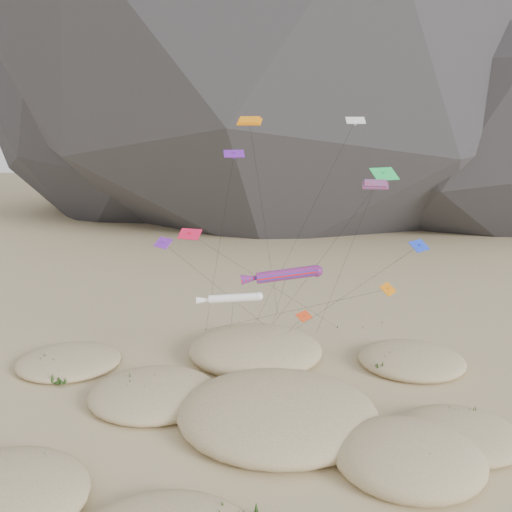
# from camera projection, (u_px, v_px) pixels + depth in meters

# --- Properties ---
(ground) EXTENTS (500.00, 500.00, 0.00)m
(ground) POSITION_uv_depth(u_px,v_px,m) (262.00, 444.00, 40.91)
(ground) COLOR #CCB789
(ground) RESTS_ON ground
(dunes) EXTENTS (48.87, 39.03, 3.97)m
(dunes) POSITION_uv_depth(u_px,v_px,m) (251.00, 406.00, 45.10)
(dunes) COLOR #CCB789
(dunes) RESTS_ON ground
(dune_grass) EXTENTS (43.09, 26.45, 1.47)m
(dune_grass) POSITION_uv_depth(u_px,v_px,m) (272.00, 408.00, 44.61)
(dune_grass) COLOR black
(dune_grass) RESTS_ON ground
(kite_stakes) EXTENTS (23.16, 5.71, 0.30)m
(kite_stakes) POSITION_uv_depth(u_px,v_px,m) (292.00, 330.00, 63.51)
(kite_stakes) COLOR #3F2D1E
(kite_stakes) RESTS_ON ground
(rainbow_tube_kite) EXTENTS (8.14, 15.27, 12.13)m
(rainbow_tube_kite) POSITION_uv_depth(u_px,v_px,m) (284.00, 275.00, 48.83)
(rainbow_tube_kite) COLOR red
(rainbow_tube_kite) RESTS_ON ground
(white_tube_kite) EXTENTS (6.49, 11.32, 9.82)m
(white_tube_kite) POSITION_uv_depth(u_px,v_px,m) (231.00, 298.00, 48.30)
(white_tube_kite) COLOR white
(white_tube_kite) RESTS_ON ground
(orange_parafoil) EXTENTS (4.20, 16.29, 26.25)m
(orange_parafoil) POSITION_uv_depth(u_px,v_px,m) (250.00, 126.00, 47.15)
(orange_parafoil) COLOR orange
(orange_parafoil) RESTS_ON ground
(multi_parafoil) EXTENTS (5.39, 12.05, 20.46)m
(multi_parafoil) POSITION_uv_depth(u_px,v_px,m) (374.00, 187.00, 47.25)
(multi_parafoil) COLOR #FF1A1C
(multi_parafoil) RESTS_ON ground
(delta_kites) EXTENTS (25.74, 20.31, 26.18)m
(delta_kites) POSITION_uv_depth(u_px,v_px,m) (306.00, 220.00, 48.31)
(delta_kites) COLOR #611CA4
(delta_kites) RESTS_ON ground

